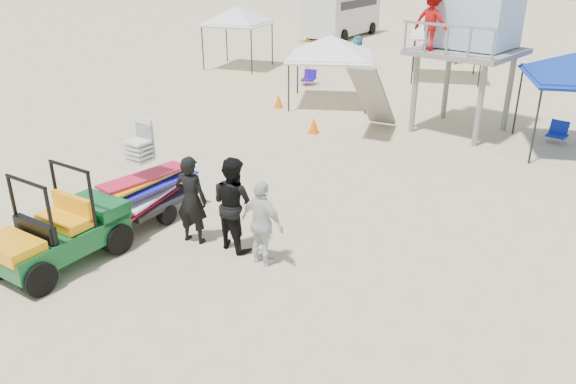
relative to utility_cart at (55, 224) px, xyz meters
The scene contains 19 objects.
ground 3.06m from the utility_cart, ahead, with size 140.00×140.00×0.00m, color beige.
utility_cart is the anchor object (origin of this frame).
surf_trailer 2.33m from the utility_cart, 89.82° to the left, with size 1.21×2.18×1.98m.
man_left 2.54m from the utility_cart, 53.21° to the left, with size 0.67×0.44×1.83m, color black.
man_mid 3.29m from the utility_cart, 43.93° to the left, with size 0.92×0.72×1.89m, color black.
man_right 3.81m from the utility_cart, 32.27° to the left, with size 0.98×0.41×1.68m, color silver.
lifeguard_tower 13.36m from the utility_cart, 73.19° to the left, with size 3.43×3.43×4.75m.
canopy_white_a 13.51m from the utility_cart, 95.94° to the left, with size 3.89×3.89×2.97m.
canopy_white_b 19.38m from the utility_cart, 116.45° to the left, with size 3.22×3.22×3.33m.
canopy_white_c 20.08m from the utility_cart, 87.12° to the left, with size 3.78×3.78×3.16m.
umbrella_a 15.63m from the utility_cart, 102.95° to the left, with size 1.82×1.85×1.67m, color #A9121A.
umbrella_b 18.76m from the utility_cart, 105.55° to the left, with size 1.73×1.76×1.59m, color orange.
cone_near 9.72m from the utility_cart, 90.04° to the left, with size 0.34×0.34×0.50m, color #FF6208.
cone_far 12.09m from the utility_cart, 102.91° to the left, with size 0.34×0.34×0.50m, color orange.
beach_chair_a 16.20m from the utility_cart, 103.12° to the left, with size 0.68×0.74×0.64m.
beach_chair_b 14.59m from the utility_cart, 62.17° to the left, with size 0.62×0.67×0.64m.
rv_far_left 30.99m from the utility_cart, 107.07° to the left, with size 2.64×6.80×3.25m.
rv_mid_left 31.13m from the utility_cart, 90.17° to the left, with size 2.65×6.50×3.25m.
distant_beachgoers 19.33m from the utility_cart, 82.21° to the left, with size 16.69×9.65×1.86m.
Camera 1 is at (5.57, -5.16, 5.47)m, focal length 35.00 mm.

